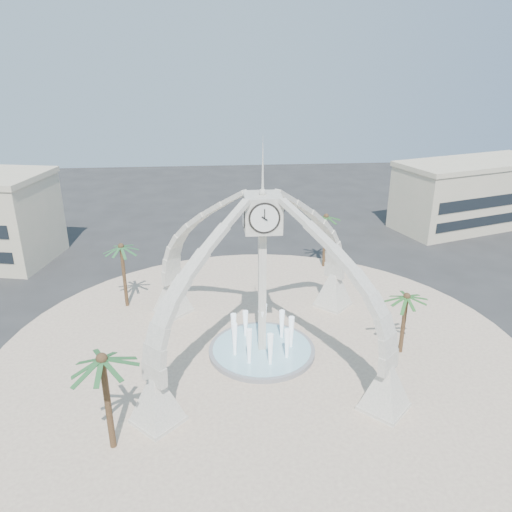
{
  "coord_description": "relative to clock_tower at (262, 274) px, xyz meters",
  "views": [
    {
      "loc": [
        -3.23,
        -32.1,
        20.85
      ],
      "look_at": [
        -0.27,
        2.0,
        7.1
      ],
      "focal_mm": 35.0,
      "sensor_mm": 36.0,
      "label": 1
    }
  ],
  "objects": [
    {
      "name": "plaza",
      "position": [
        0.0,
        0.0,
        -6.46
      ],
      "size": [
        40.0,
        40.0,
        0.06
      ],
      "primitive_type": "cylinder",
      "color": "beige",
      "rests_on": "ground"
    },
    {
      "name": "clock_tower",
      "position": [
        0.0,
        0.0,
        0.0
      ],
      "size": [
        17.94,
        17.94,
        16.3
      ],
      "color": "silver",
      "rests_on": "ground"
    },
    {
      "name": "fountain",
      "position": [
        0.0,
        0.0,
        -6.2
      ],
      "size": [
        8.0,
        8.0,
        3.62
      ],
      "color": "gray",
      "rests_on": "ground"
    },
    {
      "name": "palm_north",
      "position": [
        8.18,
        16.03,
        -1.01
      ],
      "size": [
        4.39,
        4.39,
        6.23
      ],
      "rotation": [
        0.0,
        0.0,
        0.31
      ],
      "color": "brown",
      "rests_on": "ground"
    },
    {
      "name": "building_ne",
      "position": [
        30.0,
        28.0,
        -2.18
      ],
      "size": [
        21.87,
        14.17,
        8.6
      ],
      "rotation": [
        0.0,
        0.0,
        0.31
      ],
      "color": "#BAB191",
      "rests_on": "ground"
    },
    {
      "name": "palm_south",
      "position": [
        -9.44,
        -9.0,
        -0.63
      ],
      "size": [
        4.36,
        4.36,
        6.7
      ],
      "rotation": [
        0.0,
        0.0,
        -0.1
      ],
      "color": "brown",
      "rests_on": "ground"
    },
    {
      "name": "ground",
      "position": [
        0.0,
        0.0,
        -6.49
      ],
      "size": [
        140.0,
        140.0,
        0.0
      ],
      "primitive_type": "plane",
      "color": "#282828",
      "rests_on": "ground"
    },
    {
      "name": "palm_east",
      "position": [
        10.44,
        -0.82,
        -1.85
      ],
      "size": [
        3.49,
        3.49,
        5.34
      ],
      "rotation": [
        0.0,
        0.0,
        0.05
      ],
      "color": "brown",
      "rests_on": "ground"
    },
    {
      "name": "palm_west",
      "position": [
        -11.3,
        8.59,
        -0.85
      ],
      "size": [
        3.89,
        3.89,
        6.37
      ],
      "rotation": [
        0.0,
        0.0,
        0.21
      ],
      "color": "brown",
      "rests_on": "ground"
    }
  ]
}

